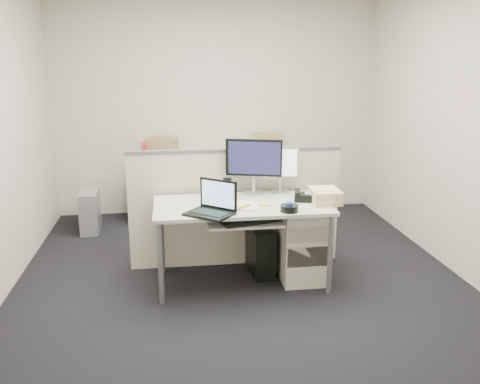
{
  "coord_description": "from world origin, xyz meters",
  "views": [
    {
      "loc": [
        -0.58,
        -4.14,
        1.96
      ],
      "look_at": [
        0.0,
        0.15,
        0.79
      ],
      "focal_mm": 38.0,
      "sensor_mm": 36.0,
      "label": 1
    }
  ],
  "objects": [
    {
      "name": "travel_mug",
      "position": [
        -0.1,
        0.22,
        0.81
      ],
      "size": [
        0.1,
        0.1,
        0.16
      ],
      "primitive_type": "cylinder",
      "rotation": [
        0.0,
        0.0,
        0.38
      ],
      "color": "black",
      "rests_on": "desk"
    },
    {
      "name": "keyboard",
      "position": [
        0.05,
        -0.21,
        0.64
      ],
      "size": [
        0.53,
        0.3,
        0.03
      ],
      "primitive_type": "cube",
      "rotation": [
        0.0,
        0.0,
        0.26
      ],
      "color": "black",
      "rests_on": "keyboard_tray"
    },
    {
      "name": "laptop",
      "position": [
        -0.3,
        -0.28,
        0.86
      ],
      "size": [
        0.44,
        0.43,
        0.26
      ],
      "primitive_type": "cube",
      "rotation": [
        0.0,
        0.0,
        -0.68
      ],
      "color": "black",
      "rests_on": "desk"
    },
    {
      "name": "floor",
      "position": [
        0.0,
        0.0,
        -0.01
      ],
      "size": [
        4.0,
        4.5,
        0.01
      ],
      "primitive_type": "cube",
      "color": "black",
      "rests_on": "ground"
    },
    {
      "name": "cardboard_box_left",
      "position": [
        -0.7,
        2.05,
        0.86
      ],
      "size": [
        0.42,
        0.35,
        0.27
      ],
      "primitive_type": "cube",
      "rotation": [
        0.0,
        0.0,
        -0.25
      ],
      "color": "olive",
      "rests_on": "back_counter"
    },
    {
      "name": "manila_folders",
      "position": [
        0.72,
        -0.05,
        0.79
      ],
      "size": [
        0.25,
        0.31,
        0.11
      ],
      "primitive_type": "cube",
      "rotation": [
        0.0,
        0.0,
        -0.03
      ],
      "color": "#F4DA91",
      "rests_on": "desk"
    },
    {
      "name": "cardboard_box_right",
      "position": [
        0.6,
        2.05,
        0.87
      ],
      "size": [
        0.46,
        0.39,
        0.29
      ],
      "primitive_type": "cube",
      "rotation": [
        0.0,
        0.0,
        -0.21
      ],
      "color": "olive",
      "rests_on": "back_counter"
    },
    {
      "name": "pc_tower_spare_dark",
      "position": [
        -1.05,
        2.03,
        0.22
      ],
      "size": [
        0.22,
        0.48,
        0.44
      ],
      "primitive_type": "cube",
      "rotation": [
        0.0,
        0.0,
        0.07
      ],
      "color": "black",
      "rests_on": "floor"
    },
    {
      "name": "pc_tower_spare_silver",
      "position": [
        -1.53,
        1.63,
        0.23
      ],
      "size": [
        0.22,
        0.51,
        0.47
      ],
      "primitive_type": "cube",
      "rotation": [
        0.0,
        0.0,
        0.05
      ],
      "color": "#B7B7BC",
      "rests_on": "floor"
    },
    {
      "name": "sticky_pad",
      "position": [
        0.18,
        -0.08,
        0.74
      ],
      "size": [
        0.1,
        0.1,
        0.01
      ],
      "primitive_type": "cube",
      "rotation": [
        0.0,
        0.0,
        0.24
      ],
      "color": "yellow",
      "rests_on": "desk"
    },
    {
      "name": "red_binder",
      "position": [
        -0.9,
        1.83,
        0.84
      ],
      "size": [
        0.08,
        0.27,
        0.25
      ],
      "primitive_type": "cube",
      "rotation": [
        0.0,
        0.0,
        0.08
      ],
      "color": "maroon",
      "rests_on": "back_counter"
    },
    {
      "name": "paper_stack",
      "position": [
        0.01,
        -0.08,
        0.74
      ],
      "size": [
        0.26,
        0.31,
        0.01
      ],
      "primitive_type": "cube",
      "rotation": [
        0.0,
        0.0,
        -0.14
      ],
      "color": "silver",
      "rests_on": "desk"
    },
    {
      "name": "wall_back",
      "position": [
        0.0,
        2.25,
        1.35
      ],
      "size": [
        4.0,
        0.02,
        2.7
      ],
      "primitive_type": "cube",
      "color": "#BDB6A2",
      "rests_on": "ground"
    },
    {
      "name": "trackball",
      "position": [
        0.35,
        -0.28,
        0.76
      ],
      "size": [
        0.15,
        0.15,
        0.06
      ],
      "primitive_type": "cylinder",
      "rotation": [
        0.0,
        0.0,
        -0.06
      ],
      "color": "black",
      "rests_on": "desk"
    },
    {
      "name": "monitor_main",
      "position": [
        0.15,
        0.29,
        0.98
      ],
      "size": [
        0.54,
        0.33,
        0.51
      ],
      "primitive_type": "cube",
      "rotation": [
        0.0,
        0.0,
        -0.28
      ],
      "color": "black",
      "rests_on": "desk"
    },
    {
      "name": "pc_tower_desk",
      "position": [
        0.2,
        0.2,
        0.22
      ],
      "size": [
        0.22,
        0.48,
        0.44
      ],
      "primitive_type": "cube",
      "rotation": [
        0.0,
        0.0,
        0.07
      ],
      "color": "black",
      "rests_on": "floor"
    },
    {
      "name": "banana",
      "position": [
        0.0,
        -0.15,
        0.75
      ],
      "size": [
        0.15,
        0.14,
        0.04
      ],
      "primitive_type": "ellipsoid",
      "rotation": [
        0.0,
        0.0,
        0.72
      ],
      "color": "gold",
      "rests_on": "desk"
    },
    {
      "name": "cellphone",
      "position": [
        -0.15,
        0.2,
        0.74
      ],
      "size": [
        0.08,
        0.11,
        0.01
      ],
      "primitive_type": "cube",
      "rotation": [
        0.0,
        0.0,
        0.23
      ],
      "color": "black",
      "rests_on": "desk"
    },
    {
      "name": "desk_phone",
      "position": [
        0.57,
        0.02,
        0.76
      ],
      "size": [
        0.22,
        0.2,
        0.06
      ],
      "primitive_type": "cube",
      "rotation": [
        0.0,
        0.0,
        -0.22
      ],
      "color": "black",
      "rests_on": "desk"
    },
    {
      "name": "wall_right",
      "position": [
        2.0,
        0.0,
        1.35
      ],
      "size": [
        0.02,
        4.5,
        2.7
      ],
      "primitive_type": "cube",
      "color": "#BDB6A2",
      "rests_on": "ground"
    },
    {
      "name": "keyboard_tray",
      "position": [
        0.0,
        -0.18,
        0.62
      ],
      "size": [
        0.62,
        0.32,
        0.02
      ],
      "primitive_type": "cube",
      "color": "beige",
      "rests_on": "desk"
    },
    {
      "name": "wall_front",
      "position": [
        0.0,
        -2.25,
        1.35
      ],
      "size": [
        4.0,
        0.02,
        2.7
      ],
      "primitive_type": "cube",
      "color": "#BDB6A2",
      "rests_on": "ground"
    },
    {
      "name": "back_counter",
      "position": [
        0.0,
        1.93,
        0.36
      ],
      "size": [
        2.0,
        0.6,
        0.72
      ],
      "primitive_type": "cube",
      "color": "beige",
      "rests_on": "floor"
    },
    {
      "name": "drawer_pedestal",
      "position": [
        0.55,
        0.05,
        0.33
      ],
      "size": [
        0.4,
        0.55,
        0.65
      ],
      "primitive_type": "cube",
      "color": "beige",
      "rests_on": "floor"
    },
    {
      "name": "monitor_small",
      "position": [
        0.4,
        0.32,
        0.94
      ],
      "size": [
        0.35,
        0.18,
        0.42
      ],
      "primitive_type": "cube",
      "rotation": [
        0.0,
        0.0,
        -0.03
      ],
      "color": "#B7B7BC",
      "rests_on": "desk"
    },
    {
      "name": "cubicle_partition",
      "position": [
        0.0,
        0.45,
        0.55
      ],
      "size": [
        2.0,
        0.06,
        1.1
      ],
      "primitive_type": "cube",
      "color": "beige",
      "rests_on": "floor"
    },
    {
      "name": "desk",
      "position": [
        0.0,
        0.0,
        0.66
      ],
      "size": [
        1.5,
        0.75,
        0.73
      ],
      "color": "beige",
      "rests_on": "floor"
    }
  ]
}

